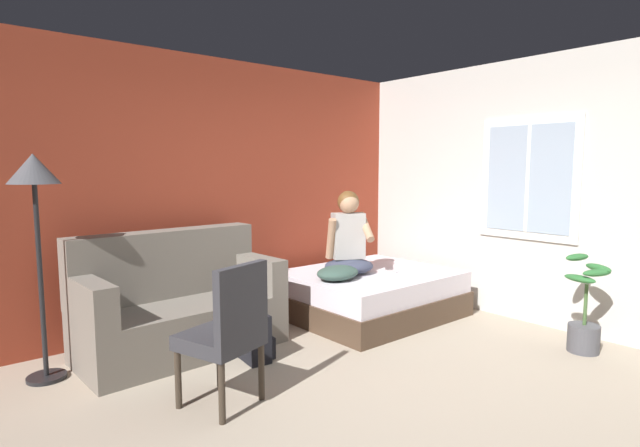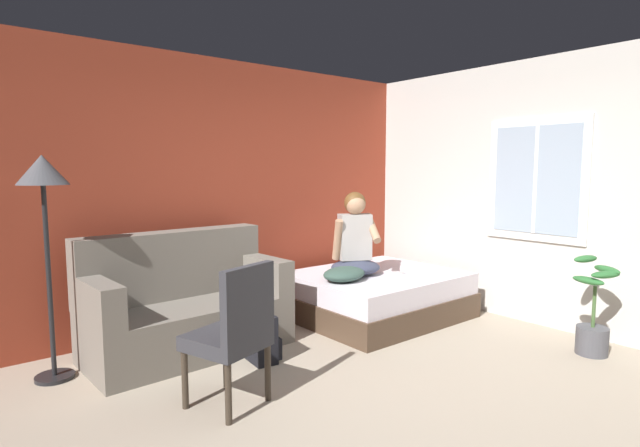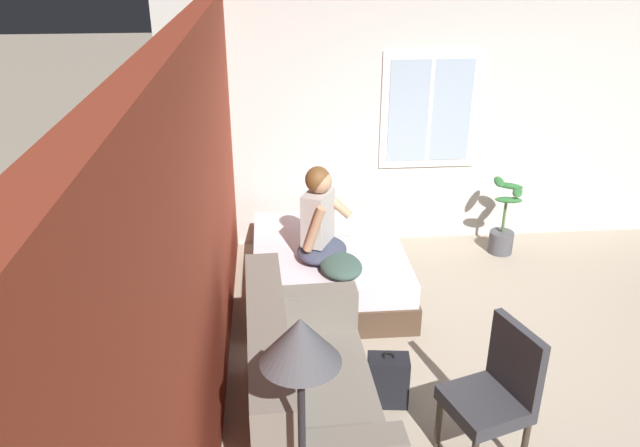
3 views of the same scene
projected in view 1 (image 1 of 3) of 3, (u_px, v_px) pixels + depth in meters
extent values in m
plane|color=tan|center=(384.00, 411.00, 3.29)|extent=(40.00, 40.00, 0.00)
cube|color=#993823|center=(200.00, 192.00, 5.09)|extent=(10.13, 0.16, 2.70)
cube|color=silver|center=(572.00, 193.00, 4.83)|extent=(0.16, 6.38, 2.70)
cube|color=white|center=(528.00, 179.00, 5.06)|extent=(0.02, 1.04, 1.24)
cube|color=#9EB2C6|center=(528.00, 179.00, 5.05)|extent=(0.01, 0.88, 1.08)
cube|color=white|center=(528.00, 179.00, 5.05)|extent=(0.01, 0.04, 1.08)
cube|color=#4C3828|center=(370.00, 303.00, 5.42)|extent=(1.72, 1.45, 0.26)
cube|color=silver|center=(370.00, 282.00, 5.39)|extent=(1.67, 1.41, 0.22)
cube|color=slate|center=(183.00, 327.00, 4.32)|extent=(1.73, 0.86, 0.44)
cube|color=slate|center=(166.00, 263.00, 4.48)|extent=(1.71, 0.30, 0.60)
cube|color=slate|center=(89.00, 300.00, 3.77)|extent=(0.21, 0.81, 0.32)
cube|color=slate|center=(255.00, 272.00, 4.78)|extent=(0.21, 0.81, 0.32)
cylinder|color=#382D23|center=(219.00, 360.00, 3.64)|extent=(0.04, 0.04, 0.40)
cylinder|color=#382D23|center=(178.00, 379.00, 3.31)|extent=(0.04, 0.04, 0.40)
cylinder|color=#382D23|center=(261.00, 372.00, 3.43)|extent=(0.04, 0.04, 0.40)
cylinder|color=#382D23|center=(222.00, 393.00, 3.11)|extent=(0.04, 0.04, 0.40)
cube|color=#333338|center=(220.00, 340.00, 3.35)|extent=(0.58, 0.58, 0.10)
cube|color=#333338|center=(242.00, 302.00, 3.21)|extent=(0.46, 0.20, 0.48)
ellipsoid|color=#383D51|center=(349.00, 266.00, 5.27)|extent=(0.66, 0.63, 0.16)
cube|color=#B2ADA8|center=(348.00, 236.00, 5.28)|extent=(0.38, 0.33, 0.48)
cylinder|color=tan|center=(331.00, 239.00, 5.18)|extent=(0.17, 0.23, 0.44)
cylinder|color=tan|center=(366.00, 227.00, 5.23)|extent=(0.24, 0.37, 0.29)
sphere|color=tan|center=(349.00, 203.00, 5.22)|extent=(0.21, 0.21, 0.21)
ellipsoid|color=brown|center=(348.00, 202.00, 5.24)|extent=(0.30, 0.30, 0.23)
cube|color=black|center=(254.00, 337.00, 4.13)|extent=(0.21, 0.32, 0.40)
cube|color=black|center=(267.00, 345.00, 4.21)|extent=(0.08, 0.24, 0.18)
torus|color=black|center=(254.00, 312.00, 4.11)|extent=(0.03, 0.09, 0.09)
ellipsoid|color=#385147|center=(338.00, 273.00, 4.98)|extent=(0.53, 0.43, 0.14)
cube|color=#B7B7BC|center=(391.00, 271.00, 5.36)|extent=(0.10, 0.16, 0.01)
cylinder|color=black|center=(47.00, 377.00, 3.78)|extent=(0.28, 0.28, 0.03)
cylinder|color=black|center=(41.00, 282.00, 3.70)|extent=(0.04, 0.04, 1.45)
cone|color=#4C4C51|center=(33.00, 169.00, 3.61)|extent=(0.36, 0.36, 0.22)
cylinder|color=#4C4C51|center=(583.00, 338.00, 4.34)|extent=(0.26, 0.26, 0.24)
cylinder|color=#426033|center=(586.00, 305.00, 4.30)|extent=(0.03, 0.03, 0.36)
ellipsoid|color=#2D6B33|center=(580.00, 279.00, 4.23)|extent=(0.15, 0.29, 0.06)
ellipsoid|color=#2D6B33|center=(598.00, 268.00, 4.29)|extent=(0.22, 0.29, 0.06)
ellipsoid|color=#2D6B33|center=(577.00, 257.00, 4.35)|extent=(0.29, 0.15, 0.06)
ellipsoid|color=#2D6B33|center=(597.00, 273.00, 4.18)|extent=(0.30, 0.21, 0.06)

